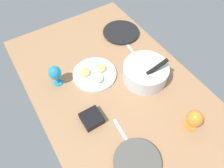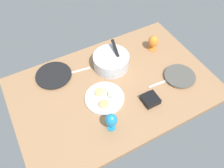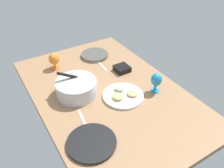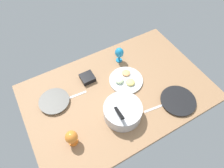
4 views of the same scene
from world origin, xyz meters
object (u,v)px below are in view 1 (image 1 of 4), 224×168
mixing_bowl (145,72)px  fruit_platter (95,74)px  hurricane_glass_orange (194,119)px  square_bowl_black (92,118)px  hurricane_glass_blue (55,74)px  dinner_plate_left (121,32)px  dinner_plate_right (137,162)px

mixing_bowl → fruit_platter: mixing_bowl is taller
fruit_platter → hurricane_glass_orange: 70.18cm
square_bowl_black → hurricane_glass_orange: bearing=54.1°
square_bowl_black → hurricane_glass_blue: bearing=-171.0°
mixing_bowl → hurricane_glass_orange: mixing_bowl is taller
dinner_plate_left → mixing_bowl: (47.50, -12.38, 5.36)cm
fruit_platter → square_bowl_black: size_ratio=2.56×
mixing_bowl → hurricane_glass_orange: size_ratio=2.06×
hurricane_glass_orange → dinner_plate_right: bearing=-89.4°
square_bowl_black → fruit_platter: bearing=147.5°
hurricane_glass_orange → square_bowl_black: hurricane_glass_orange is taller
dinner_plate_right → mixing_bowl: 58.23cm
dinner_plate_left → hurricane_glass_orange: bearing=-7.2°
dinner_plate_left → mixing_bowl: size_ratio=0.98×
hurricane_glass_orange → square_bowl_black: bearing=-125.9°
dinner_plate_left → square_bowl_black: size_ratio=2.50×
square_bowl_black → dinner_plate_right: bearing=13.2°
dinner_plate_left → square_bowl_black: bearing=-46.2°
fruit_platter → hurricane_glass_orange: size_ratio=2.07×
dinner_plate_left → fruit_platter: size_ratio=0.98×
hurricane_glass_blue → dinner_plate_right: bearing=11.0°
dinner_plate_right → dinner_plate_left: bearing=150.9°
hurricane_glass_orange → hurricane_glass_blue: bearing=-143.2°
fruit_platter → hurricane_glass_blue: hurricane_glass_blue is taller
mixing_bowl → fruit_platter: size_ratio=1.00×
dinner_plate_right → square_bowl_black: (-34.69, -8.14, 1.15)cm
dinner_plate_right → fruit_platter: fruit_platter is taller
hurricane_glass_orange → square_bowl_black: size_ratio=1.24×
dinner_plate_right → square_bowl_black: 35.65cm
mixing_bowl → hurricane_glass_orange: bearing=1.3°
mixing_bowl → hurricane_glass_blue: bearing=-118.1°
fruit_platter → dinner_plate_right: bearing=-9.3°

